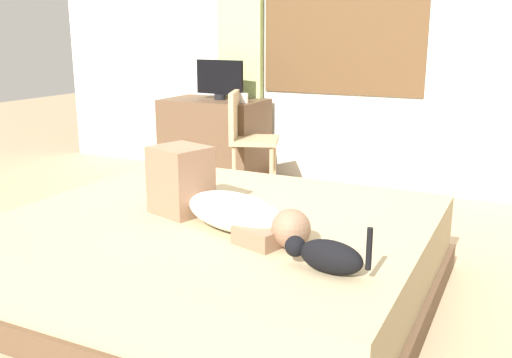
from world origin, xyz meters
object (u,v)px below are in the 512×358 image
(desk, at_px, (215,140))
(cup, at_px, (244,98))
(tv_monitor, at_px, (220,79))
(bed, at_px, (221,256))
(chair_by_desk, at_px, (246,134))
(person_lying, at_px, (220,202))
(cat, at_px, (327,255))

(desk, height_order, cup, cup)
(tv_monitor, relative_size, cup, 5.83)
(bed, distance_m, desk, 2.44)
(tv_monitor, bearing_deg, bed, -60.32)
(chair_by_desk, bearing_deg, cup, 121.89)
(bed, bearing_deg, chair_by_desk, 113.31)
(desk, bearing_deg, cup, -18.73)
(person_lying, height_order, chair_by_desk, chair_by_desk)
(cup, bearing_deg, cat, -56.38)
(cat, distance_m, chair_by_desk, 2.65)
(person_lying, relative_size, cat, 2.61)
(person_lying, distance_m, desk, 2.60)
(chair_by_desk, bearing_deg, cat, -56.22)
(bed, relative_size, chair_by_desk, 2.41)
(bed, bearing_deg, cat, -31.49)
(bed, height_order, person_lying, person_lying)
(tv_monitor, bearing_deg, chair_by_desk, -37.08)
(cat, distance_m, cup, 2.90)
(bed, xyz_separation_m, tv_monitor, (-1.19, 2.09, 0.71))
(tv_monitor, distance_m, cup, 0.36)
(desk, relative_size, chair_by_desk, 1.05)
(cat, bearing_deg, chair_by_desk, 123.78)
(person_lying, bearing_deg, bed, 118.53)
(person_lying, xyz_separation_m, chair_by_desk, (-0.83, 1.90, -0.04))
(cat, bearing_deg, desk, 127.87)
(cat, height_order, cup, cup)
(desk, height_order, tv_monitor, tv_monitor)
(bed, height_order, desk, desk)
(bed, relative_size, cup, 25.14)
(desk, bearing_deg, cat, -52.13)
(tv_monitor, xyz_separation_m, cup, (0.31, -0.12, -0.14))
(cat, relative_size, tv_monitor, 0.74)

